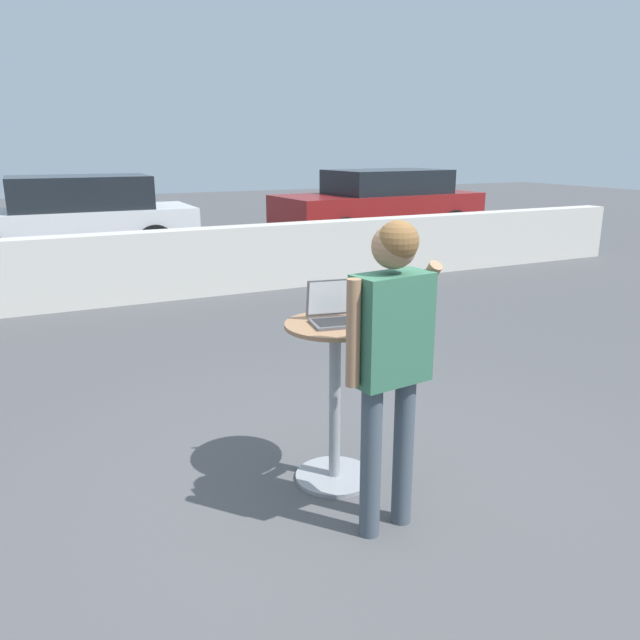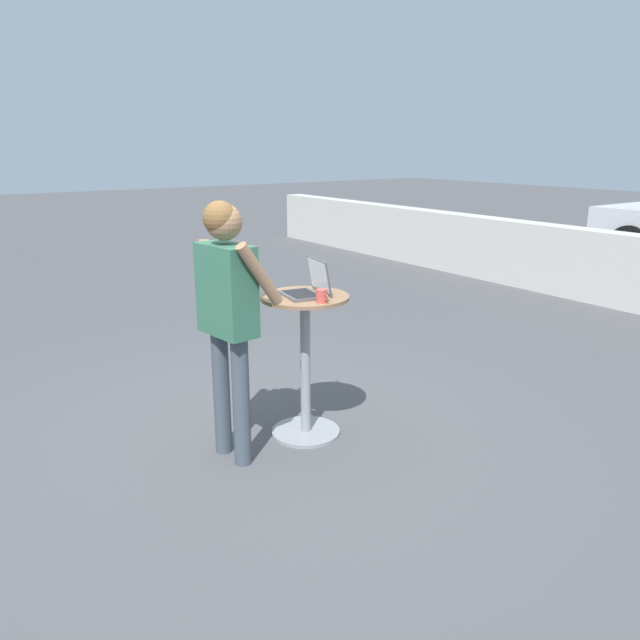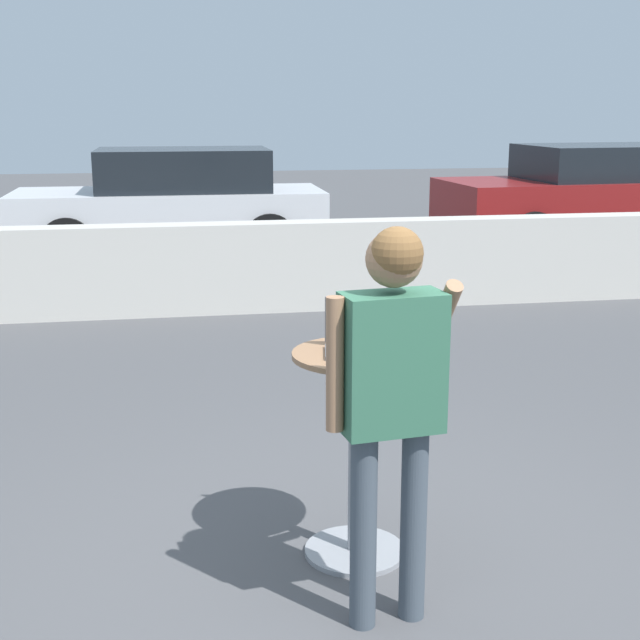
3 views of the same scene
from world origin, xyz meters
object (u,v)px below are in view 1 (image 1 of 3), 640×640
Objects in this scene: standing_person at (391,342)px; parked_car_near_street at (380,204)px; cafe_table at (335,392)px; coffee_mug at (369,312)px; laptop at (335,313)px; parked_car_further_down at (73,219)px.

parked_car_near_street is (5.50, 9.20, -0.27)m from standing_person.
coffee_mug is (0.22, -0.02, 0.47)m from cafe_table.
standing_person is at bearing -109.84° from coffee_mug.
parked_car_near_street reaches higher than laptop.
parked_car_further_down is at bearing 94.54° from standing_person.
parked_car_near_street is at bearing 59.12° from standing_person.
standing_person is (-0.21, -0.57, 0.01)m from coffee_mug.
standing_person reaches higher than parked_car_further_down.
coffee_mug is 0.60m from standing_person.
standing_person is 0.40× the size of parked_car_further_down.
parked_car_further_down is (-0.94, 8.68, -0.27)m from coffee_mug.
coffee_mug is at bearing 70.16° from standing_person.
parked_car_near_street is 1.08× the size of parked_car_further_down.
laptop is at bearing -122.64° from parked_car_near_street.
cafe_table is 0.60× the size of standing_person.
cafe_table is at bearing -113.62° from laptop.
parked_car_near_street reaches higher than cafe_table.
standing_person is at bearing -88.71° from cafe_table.
parked_car_near_street is (5.52, 8.62, 0.21)m from cafe_table.
cafe_table is 2.96× the size of laptop.
standing_person is 0.36× the size of parked_car_near_street.
laptop is 0.21m from coffee_mug.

